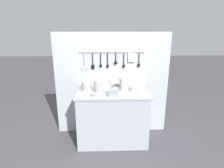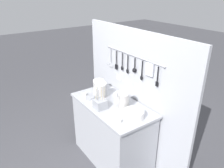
% 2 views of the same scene
% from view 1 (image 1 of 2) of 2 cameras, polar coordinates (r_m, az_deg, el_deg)
% --- Properties ---
extents(ground_plane, '(20.00, 20.00, 0.00)m').
position_cam_1_polar(ground_plane, '(3.31, 0.18, -16.73)').
color(ground_plane, '#424247').
extents(counter, '(1.14, 0.61, 0.87)m').
position_cam_1_polar(counter, '(3.09, 0.19, -10.00)').
color(counter, '#9EA0A8').
rests_on(counter, ground).
extents(back_wall, '(1.94, 0.11, 1.77)m').
position_cam_1_polar(back_wall, '(3.24, -0.00, -0.11)').
color(back_wall, '#A8AAB2').
rests_on(back_wall, ground).
extents(bowl_stack_back_corner, '(0.14, 0.14, 0.23)m').
position_cam_1_polar(bowl_stack_back_corner, '(2.94, 3.62, -0.03)').
color(bowl_stack_back_corner, white).
rests_on(bowl_stack_back_corner, counter).
extents(bowl_stack_wide_centre, '(0.13, 0.13, 0.21)m').
position_cam_1_polar(bowl_stack_wide_centre, '(2.88, -4.20, -0.59)').
color(bowl_stack_wide_centre, white).
rests_on(bowl_stack_wide_centre, counter).
extents(bowl_stack_tall_left, '(0.15, 0.15, 0.17)m').
position_cam_1_polar(bowl_stack_tall_left, '(2.97, -7.68, -0.57)').
color(bowl_stack_tall_left, white).
rests_on(bowl_stack_tall_left, counter).
extents(plate_stack, '(0.23, 0.23, 0.09)m').
position_cam_1_polar(plate_stack, '(2.96, 7.99, -1.38)').
color(plate_stack, white).
rests_on(plate_stack, counter).
extents(steel_mixing_bowl, '(0.11, 0.11, 0.04)m').
position_cam_1_polar(steel_mixing_bowl, '(2.77, -5.29, -3.19)').
color(steel_mixing_bowl, '#93969E').
rests_on(steel_mixing_bowl, counter).
extents(cutlery_caddy, '(0.14, 0.14, 0.27)m').
position_cam_1_polar(cutlery_caddy, '(2.73, 0.25, -2.50)').
color(cutlery_caddy, '#93969E').
rests_on(cutlery_caddy, counter).
extents(cup_mid_row, '(0.05, 0.05, 0.04)m').
position_cam_1_polar(cup_mid_row, '(2.77, -7.80, -3.23)').
color(cup_mid_row, white).
rests_on(cup_mid_row, counter).
extents(cup_front_right, '(0.05, 0.05, 0.04)m').
position_cam_1_polar(cup_front_right, '(3.08, -2.85, -1.03)').
color(cup_front_right, white).
rests_on(cup_front_right, counter).
extents(cup_by_caddy, '(0.05, 0.05, 0.04)m').
position_cam_1_polar(cup_by_caddy, '(3.11, -8.50, -1.00)').
color(cup_by_caddy, white).
rests_on(cup_by_caddy, counter).
extents(cup_back_right, '(0.05, 0.05, 0.04)m').
position_cam_1_polar(cup_back_right, '(2.79, 8.30, -3.07)').
color(cup_back_right, white).
rests_on(cup_back_right, counter).
extents(cup_centre, '(0.05, 0.05, 0.04)m').
position_cam_1_polar(cup_centre, '(2.70, -2.44, -3.56)').
color(cup_centre, white).
rests_on(cup_centre, counter).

